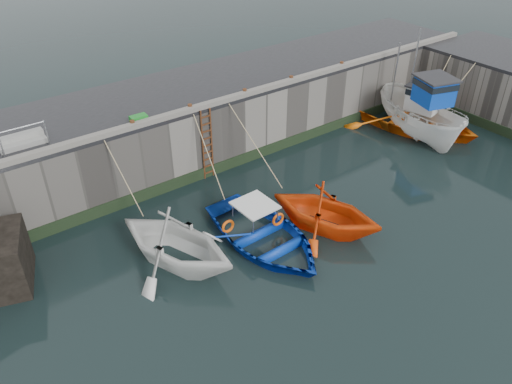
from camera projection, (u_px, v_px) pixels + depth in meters
ground at (424, 286)px, 16.25m from camera, size 120.00×120.00×0.00m
quay_back at (214, 114)px, 23.76m from camera, size 30.00×5.00×3.00m
road_back at (213, 82)px, 22.89m from camera, size 30.00×5.00×0.16m
kerb_back at (242, 95)px, 21.22m from camera, size 30.00×0.30×0.20m
algae_back at (246, 158)px, 22.76m from camera, size 30.00×0.08×0.50m
ladder at (207, 145)px, 20.99m from camera, size 0.51×0.08×3.20m
boat_near_white at (177, 262)px, 17.22m from camera, size 5.44×5.80×2.45m
boat_near_white_rope at (135, 216)px, 19.45m from camera, size 0.04×3.10×3.10m
boat_near_blue at (264, 243)px, 18.11m from camera, size 4.01×5.50×1.12m
boat_near_blue_rope at (208, 196)px, 20.65m from camera, size 0.04×3.68×3.10m
boat_near_blacktrim at (324, 228)px, 18.81m from camera, size 5.08×5.38×2.25m
boat_near_blacktrim_rope at (258, 181)px, 21.58m from camera, size 0.04×4.20×3.10m
boat_far_white at (421, 117)px, 24.61m from camera, size 3.96×6.45×5.34m
boat_far_orange at (411, 118)px, 25.81m from camera, size 6.40×7.96×4.46m
fish_crate at (139, 119)px, 19.13m from camera, size 0.66×0.37×0.29m
railing at (22, 140)px, 17.55m from camera, size 1.60×1.05×1.00m
bollard_a at (133, 124)px, 18.78m from camera, size 0.18×0.18×0.28m
bollard_b at (190, 107)px, 20.02m from camera, size 0.18×0.18×0.28m
bollard_c at (245, 92)px, 21.36m from camera, size 0.18×0.18×0.28m
bollard_d at (291, 79)px, 22.65m from camera, size 0.18×0.18×0.28m
bollard_e at (342, 64)px, 24.24m from camera, size 0.18×0.18×0.28m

